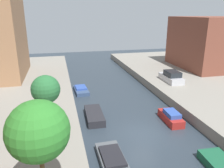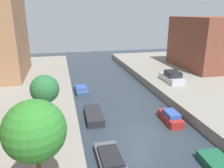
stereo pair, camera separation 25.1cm
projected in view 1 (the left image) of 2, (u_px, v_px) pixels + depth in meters
name	position (u px, v px, depth m)	size (l,w,h in m)	color
ground_plane	(142.00, 134.00, 18.50)	(84.00, 84.00, 0.00)	#28333D
low_block_right	(210.00, 42.00, 36.16)	(10.00, 11.18, 8.04)	brown
street_tree_1	(38.00, 131.00, 9.55)	(2.76, 2.76, 5.19)	brown
street_tree_2	(46.00, 90.00, 16.27)	(2.12, 2.12, 4.36)	brown
parked_car	(171.00, 77.00, 29.10)	(1.85, 4.04, 1.45)	#B7B7BC
moored_boat_left_2	(113.00, 162.00, 14.61)	(1.69, 4.37, 0.71)	#4C5156
moored_boat_left_3	(94.00, 116.00, 21.07)	(1.66, 3.90, 0.69)	#232328
moored_boat_left_4	(81.00, 90.00, 28.24)	(1.77, 3.50, 0.65)	#33476B
moored_boat_right_3	(171.00, 117.00, 20.49)	(1.34, 3.19, 1.08)	maroon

